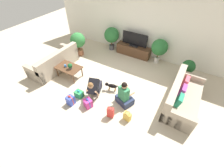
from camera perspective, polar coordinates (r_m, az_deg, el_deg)
The scene contains 21 objects.
ground_plane at distance 5.46m, azimuth -1.29°, elevation -0.58°, with size 16.00×16.00×0.00m, color beige.
wall_back at distance 6.80m, azimuth 11.01°, elevation 21.02°, with size 8.40×0.06×2.60m.
sofa_left at distance 6.51m, azimuth -21.00°, elevation 7.59°, with size 0.87×2.01×0.82m.
sofa_right at distance 5.15m, azimuth 25.15°, elevation -4.60°, with size 0.87×2.01×0.82m.
coffee_table at distance 5.86m, azimuth -16.16°, elevation 5.83°, with size 0.93×0.60×0.43m.
tv_console at distance 7.07m, azimuth 8.15°, elevation 12.52°, with size 1.55×0.41×0.46m.
tv at distance 6.83m, azimuth 8.57°, elevation 16.11°, with size 1.14×0.20×0.61m.
potted_plant_corner_right at distance 6.08m, azimuth 26.95°, elevation 5.63°, with size 0.47×0.47×0.80m.
potted_plant_back_left at distance 7.25m, azimuth -0.13°, elevation 17.99°, with size 0.69×0.69×1.07m.
potted_plant_back_right at distance 6.52m, azimuth 17.60°, elevation 13.01°, with size 0.66×0.66×1.06m.
potted_plant_corner_left at distance 6.99m, azimuth -12.85°, elevation 15.56°, with size 0.65×0.65×1.04m.
person_kneeling at distance 4.96m, azimuth -6.69°, elevation -1.10°, with size 0.54×0.84×0.77m.
person_sitting at distance 4.68m, azimuth 4.73°, elevation -4.57°, with size 0.64×0.60×0.89m.
dog at distance 5.15m, azimuth -0.34°, elevation -0.68°, with size 0.49×0.22×0.30m.
gift_box_a at distance 4.76m, azimuth -9.14°, elevation -7.19°, with size 0.30×0.29×0.35m.
gift_box_b at distance 4.94m, azimuth -15.51°, elevation -5.95°, with size 0.23×0.23×0.38m.
gift_box_c at distance 5.12m, azimuth -12.45°, elevation -3.69°, with size 0.26×0.22×0.29m.
gift_bag_a at distance 4.43m, azimuth -0.60°, elevation -10.73°, with size 0.21×0.15×0.40m.
gift_bag_b at distance 4.42m, azimuth 5.85°, elevation -12.13°, with size 0.24×0.16×0.31m.
mug at distance 5.85m, azimuth -17.34°, elevation 6.60°, with size 0.12×0.08×0.09m.
tabletop_plant at distance 5.65m, azimuth -15.69°, elevation 6.61°, with size 0.17×0.17×0.22m.
Camera 1 is at (2.12, -3.35, 3.76)m, focal length 24.00 mm.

